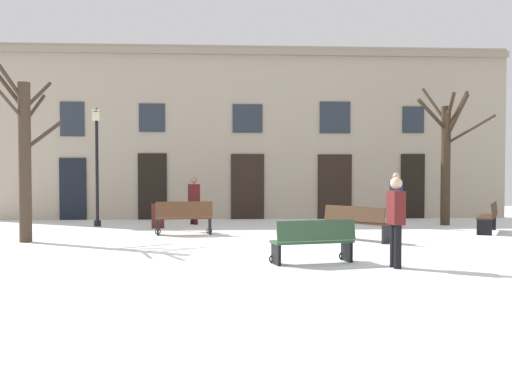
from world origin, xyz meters
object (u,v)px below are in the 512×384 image
tree_right_of_center (446,153)px  tree_center (25,149)px  bench_near_center_tree (313,241)px  bench_by_litter_bin (357,222)px  streetlamp (97,154)px  person_near_bench (396,197)px  bench_back_to_back_left (184,218)px  person_by_shop_door (194,198)px  bench_near_lamp (489,216)px  person_crossing_plaza (396,218)px  litter_bin (158,215)px

tree_right_of_center → tree_center: size_ratio=0.98×
bench_near_center_tree → bench_by_litter_bin: bench_by_litter_bin is taller
tree_center → bench_near_center_tree: size_ratio=2.81×
streetlamp → bench_near_center_tree: streetlamp is taller
streetlamp → person_near_bench: 9.78m
bench_back_to_back_left → person_by_shop_door: (0.12, 3.28, 0.40)m
bench_near_lamp → person_near_bench: size_ratio=1.06×
bench_near_lamp → tree_right_of_center: bearing=-142.2°
tree_center → bench_back_to_back_left: size_ratio=2.88×
person_by_shop_door → person_crossing_plaza: 10.15m
tree_right_of_center → bench_back_to_back_left: bearing=-163.6°
tree_center → bench_near_lamp: tree_center is taller
streetlamp → person_crossing_plaza: size_ratio=2.30×
bench_near_center_tree → bench_by_litter_bin: bearing=-128.2°
bench_by_litter_bin → person_by_shop_door: bearing=0.7°
person_by_shop_door → tree_right_of_center: bearing=42.4°
bench_near_lamp → streetlamp: bearing=-73.5°
litter_bin → bench_near_lamp: bearing=-10.8°
bench_back_to_back_left → bench_near_lamp: bench_back_to_back_left is taller
tree_right_of_center → bench_near_lamp: 3.08m
tree_center → streetlamp: size_ratio=1.23×
litter_bin → tree_center: bearing=-130.9°
tree_right_of_center → bench_near_center_tree: 9.91m
streetlamp → bench_near_center_tree: (5.84, -8.12, -1.93)m
person_by_shop_door → streetlamp: bearing=-122.8°
tree_center → bench_near_lamp: bearing=6.8°
tree_right_of_center → bench_back_to_back_left: (-8.53, -2.51, -1.92)m
bench_near_center_tree → bench_by_litter_bin: 4.02m
bench_back_to_back_left → bench_near_center_tree: bearing=111.7°
tree_center → bench_near_lamp: (12.82, 1.54, -1.89)m
bench_back_to_back_left → person_crossing_plaza: bearing=119.4°
tree_right_of_center → tree_center: bearing=-162.5°
tree_right_of_center → person_by_shop_door: tree_right_of_center is taller
streetlamp → bench_near_center_tree: size_ratio=2.28×
bench_near_center_tree → person_by_shop_door: size_ratio=1.05×
bench_back_to_back_left → person_near_bench: size_ratio=0.94×
bench_near_center_tree → tree_center: bearing=-43.5°
person_crossing_plaza → bench_by_litter_bin: bearing=169.6°
bench_by_litter_bin → bench_near_lamp: bearing=-107.8°
bench_near_lamp → tree_center: bearing=-54.2°
tree_right_of_center → bench_near_center_tree: bearing=-125.8°
bench_by_litter_bin → person_by_shop_door: (-4.42, 5.00, 0.40)m
streetlamp → person_by_shop_door: bearing=9.5°
tree_center → person_by_shop_door: tree_center is taller
person_near_bench → litter_bin: bearing=-152.4°
person_near_bench → tree_right_of_center: bearing=47.4°
tree_center → streetlamp: 4.26m
tree_center → litter_bin: size_ratio=5.83×
bench_near_center_tree → bench_back_to_back_left: size_ratio=1.02×
bench_near_center_tree → person_near_bench: size_ratio=0.96×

